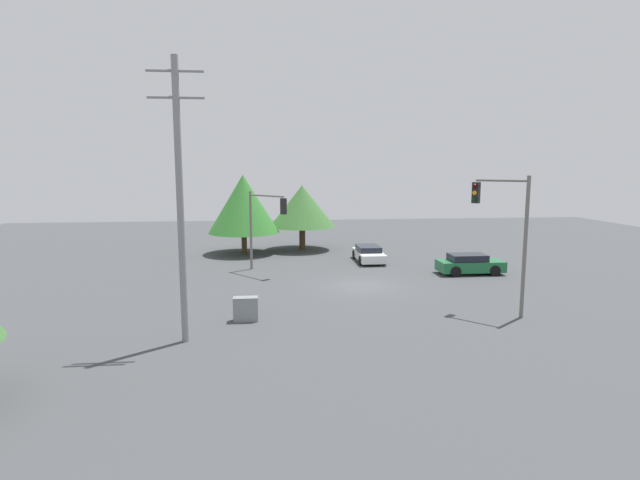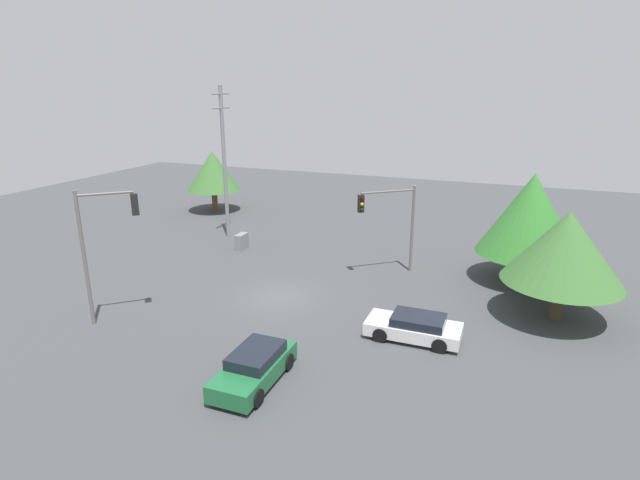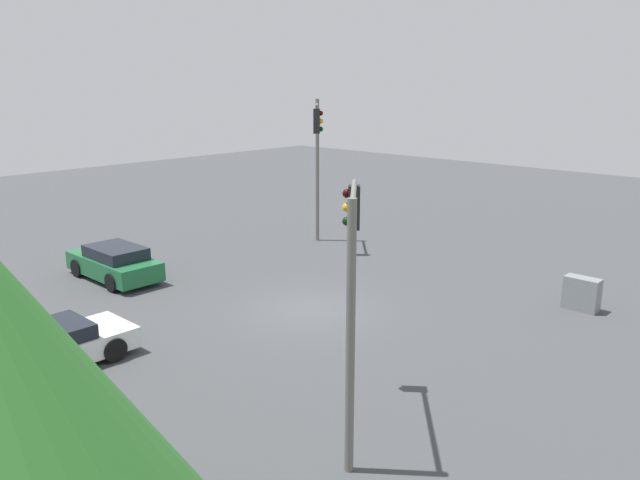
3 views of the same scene
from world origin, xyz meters
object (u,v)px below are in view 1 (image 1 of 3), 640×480
(traffic_signal_cross, at_px, (506,222))
(sedan_white, at_px, (369,254))
(electrical_cabinet, at_px, (246,309))
(traffic_signal_main, at_px, (264,217))
(sedan_green, at_px, (470,264))

(traffic_signal_cross, bearing_deg, sedan_white, -28.35)
(traffic_signal_cross, xyz_separation_m, electrical_cabinet, (12.52, -0.16, -3.99))
(traffic_signal_main, xyz_separation_m, electrical_cabinet, (0.88, 11.17, -3.25))
(traffic_signal_cross, bearing_deg, traffic_signal_main, 3.18)
(sedan_white, distance_m, sedan_green, 7.92)
(sedan_white, xyz_separation_m, electrical_cabinet, (8.83, 14.38, -0.03))
(traffic_signal_cross, relative_size, electrical_cabinet, 5.91)
(traffic_signal_cross, height_order, electrical_cabinet, traffic_signal_cross)
(sedan_green, relative_size, traffic_signal_cross, 0.64)
(sedan_white, bearing_deg, traffic_signal_main, 21.99)
(sedan_white, bearing_deg, sedan_green, 138.40)
(electrical_cabinet, bearing_deg, traffic_signal_main, -94.49)
(sedan_green, relative_size, electrical_cabinet, 3.81)
(sedan_white, xyz_separation_m, traffic_signal_main, (7.95, 3.21, 3.23))
(traffic_signal_main, relative_size, electrical_cabinet, 4.82)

